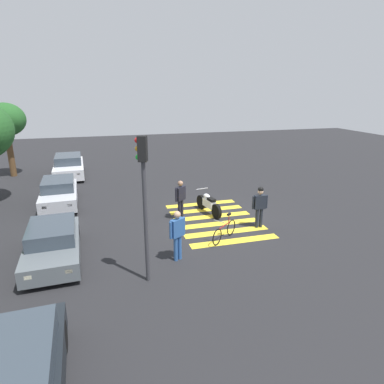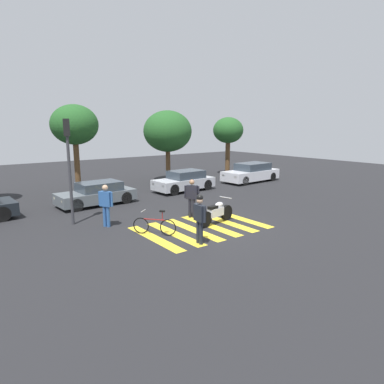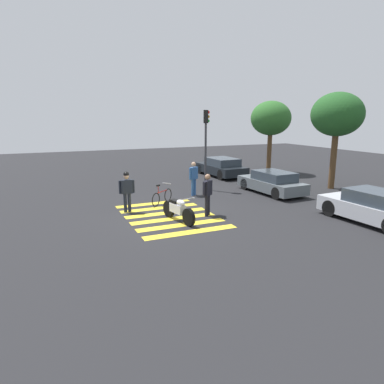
# 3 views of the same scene
# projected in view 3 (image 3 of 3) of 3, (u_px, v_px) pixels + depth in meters

# --- Properties ---
(ground_plane) EXTENTS (60.00, 60.00, 0.00)m
(ground_plane) POSITION_uv_depth(u_px,v_px,m) (170.00, 216.00, 14.28)
(ground_plane) COLOR #232326
(police_motorcycle) EXTENTS (2.13, 0.71, 1.06)m
(police_motorcycle) POSITION_uv_depth(u_px,v_px,m) (178.00, 210.00, 13.43)
(police_motorcycle) COLOR black
(police_motorcycle) RESTS_ON ground_plane
(leaning_bicycle) EXTENTS (1.14, 1.36, 0.98)m
(leaning_bicycle) POSITION_uv_depth(u_px,v_px,m) (162.00, 196.00, 16.14)
(leaning_bicycle) COLOR black
(leaning_bicycle) RESTS_ON ground_plane
(officer_on_foot) EXTENTS (0.24, 0.67, 1.80)m
(officer_on_foot) POSITION_uv_depth(u_px,v_px,m) (127.00, 189.00, 14.60)
(officer_on_foot) COLOR #1E232D
(officer_on_foot) RESTS_ON ground_plane
(officer_by_motorcycle) EXTENTS (0.47, 0.57, 1.76)m
(officer_by_motorcycle) POSITION_uv_depth(u_px,v_px,m) (208.00, 192.00, 14.09)
(officer_by_motorcycle) COLOR black
(officer_by_motorcycle) RESTS_ON ground_plane
(pedestrian_bystander) EXTENTS (0.43, 0.62, 1.77)m
(pedestrian_bystander) POSITION_uv_depth(u_px,v_px,m) (194.00, 176.00, 17.77)
(pedestrian_bystander) COLOR #2D5999
(pedestrian_bystander) RESTS_ON ground_plane
(crosswalk_stripes) EXTENTS (4.95, 3.57, 0.01)m
(crosswalk_stripes) POSITION_uv_depth(u_px,v_px,m) (170.00, 216.00, 14.28)
(crosswalk_stripes) COLOR yellow
(crosswalk_stripes) RESTS_ON ground_plane
(car_black_suv) EXTENTS (4.32, 2.08, 1.27)m
(car_black_suv) POSITION_uv_depth(u_px,v_px,m) (221.00, 167.00, 23.75)
(car_black_suv) COLOR black
(car_black_suv) RESTS_ON ground_plane
(car_grey_coupe) EXTENTS (4.05, 1.90, 1.20)m
(car_grey_coupe) POSITION_uv_depth(u_px,v_px,m) (272.00, 183.00, 18.38)
(car_grey_coupe) COLOR black
(car_grey_coupe) RESTS_ON ground_plane
(car_silver_sedan) EXTENTS (4.04, 1.88, 1.30)m
(car_silver_sedan) POSITION_uv_depth(u_px,v_px,m) (373.00, 207.00, 13.19)
(car_silver_sedan) COLOR black
(car_silver_sedan) RESTS_ON ground_plane
(traffic_light_pole) EXTENTS (0.31, 0.36, 4.40)m
(traffic_light_pole) POSITION_uv_depth(u_px,v_px,m) (206.00, 137.00, 18.71)
(traffic_light_pole) COLOR #38383D
(traffic_light_pole) RESTS_ON ground_plane
(street_tree_near) EXTENTS (2.84, 2.84, 5.15)m
(street_tree_near) POSITION_uv_depth(u_px,v_px,m) (271.00, 119.00, 24.28)
(street_tree_near) COLOR brown
(street_tree_near) RESTS_ON ground_plane
(street_tree_mid) EXTENTS (2.83, 2.83, 5.38)m
(street_tree_mid) POSITION_uv_depth(u_px,v_px,m) (337.00, 115.00, 18.85)
(street_tree_mid) COLOR brown
(street_tree_mid) RESTS_ON ground_plane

